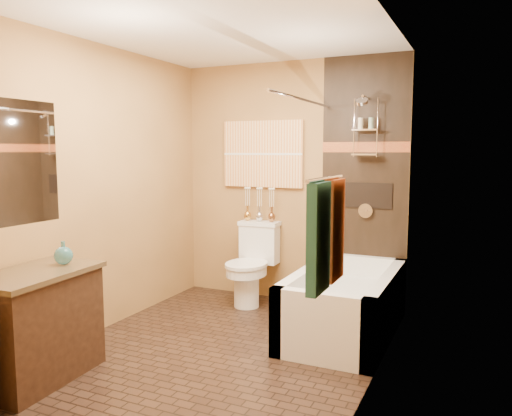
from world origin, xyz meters
The scene contains 23 objects.
floor centered at (0.00, 0.00, 0.00)m, with size 3.00×3.00×0.00m, color black.
wall_left centered at (-1.20, 0.00, 1.25)m, with size 0.02×3.00×2.50m, color #A77841.
wall_right centered at (1.20, 0.00, 1.25)m, with size 0.02×3.00×2.50m, color #A77841.
wall_back centered at (0.00, 1.50, 1.25)m, with size 2.40×0.02×2.50m, color #A77841.
wall_front centered at (0.00, -1.50, 1.25)m, with size 2.40×0.02×2.50m, color #A77841.
ceiling centered at (0.00, 0.00, 2.50)m, with size 3.00×3.00×0.00m, color silver.
alcove_tile_back centered at (0.78, 1.49, 1.25)m, with size 0.85×0.01×2.50m, color black.
alcove_tile_right centered at (1.19, 0.75, 1.25)m, with size 0.01×1.50×2.50m, color black.
mosaic_band_back centered at (0.78, 1.48, 1.62)m, with size 0.85×0.01×0.10m, color maroon.
mosaic_band_right centered at (1.18, 0.75, 1.62)m, with size 0.01×1.50×0.10m, color maroon.
alcove_niche centered at (0.80, 1.48, 1.15)m, with size 0.50×0.01×0.25m, color black.
shower_fixtures centered at (0.80, 1.38, 1.67)m, with size 0.24×0.33×1.16m.
curtain_rod centered at (0.40, 0.75, 2.02)m, with size 0.03×0.03×1.55m, color silver.
towel_bar centered at (1.15, -1.05, 1.45)m, with size 0.02×0.02×0.55m, color silver.
towel_teal centered at (1.16, -1.18, 1.18)m, with size 0.05×0.22×0.52m, color #1C4F5F.
towel_rust centered at (1.16, -0.92, 1.18)m, with size 0.05×0.22×0.52m, color maroon.
sunset_painting centered at (-0.31, 1.48, 1.55)m, with size 0.90×0.04×0.70m, color orange.
vanity_mirror centered at (-1.19, -1.00, 1.50)m, with size 0.01×1.00×0.90m, color white.
bathtub centered at (0.80, 0.75, 0.22)m, with size 0.80×1.50×0.55m.
toilet centered at (-0.31, 1.20, 0.42)m, with size 0.43×0.63×0.84m.
vanity centered at (-0.92, -1.00, 0.39)m, with size 0.58×0.90×0.77m.
teal_bottle centered at (-0.87, -0.77, 0.85)m, with size 0.13×0.13×0.21m, color #2A737F, non-canonical shape.
bud_vases centered at (-0.31, 1.39, 1.03)m, with size 0.35×0.07×0.35m.
Camera 1 is at (1.86, -3.38, 1.58)m, focal length 35.00 mm.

